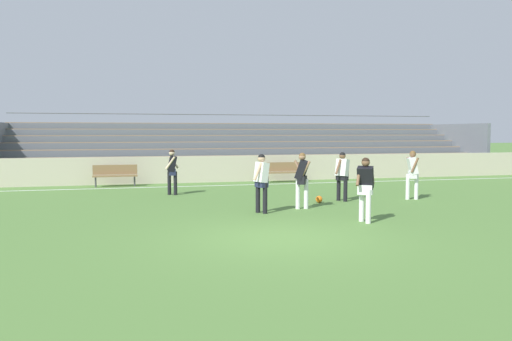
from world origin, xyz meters
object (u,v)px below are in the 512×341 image
object	(u,v)px
bench_near_bin	(284,170)
player_dark_challenging	(172,168)
player_white_trailing_run	(412,171)
bench_far_left	(115,173)
player_dark_on_ball	(302,176)
player_dark_pressing_high	(365,184)
player_white_dropping_back	(342,172)
player_white_wide_left	(261,178)
bleacher_stand	(252,147)
soccer_ball	(319,199)

from	to	relation	value
bench_near_bin	player_dark_challenging	distance (m)	6.31
player_white_trailing_run	bench_near_bin	bearing A→B (deg)	109.78
bench_near_bin	bench_far_left	distance (m)	7.34
player_dark_on_ball	player_dark_challenging	bearing A→B (deg)	128.08
bench_near_bin	player_dark_pressing_high	xyz separation A→B (m)	(-1.11, -10.32, 0.42)
player_white_dropping_back	player_dark_on_ball	distance (m)	2.25
player_white_wide_left	player_dark_on_ball	bearing A→B (deg)	19.18
player_dark_challenging	player_dark_pressing_high	xyz separation A→B (m)	(4.18, -6.90, -0.00)
bench_far_left	player_dark_on_ball	xyz separation A→B (m)	(5.46, -7.78, 0.44)
player_white_dropping_back	player_white_wide_left	world-z (taller)	player_white_wide_left
player_white_wide_left	player_dark_pressing_high	bearing A→B (deg)	-44.12
bench_far_left	player_white_dropping_back	size ratio (longest dim) A/B	1.12
player_dark_challenging	player_white_wide_left	distance (m)	5.24
bench_near_bin	bench_far_left	size ratio (longest dim) A/B	1.00
bench_near_bin	player_dark_challenging	xyz separation A→B (m)	(-5.29, -3.42, 0.43)
bleacher_stand	soccer_ball	distance (m)	11.64
bleacher_stand	player_white_trailing_run	bearing A→B (deg)	-76.94
bench_near_bin	player_white_wide_left	xyz separation A→B (m)	(-3.24, -8.25, 0.44)
bench_far_left	soccer_ball	xyz separation A→B (m)	(6.44, -6.65, -0.44)
bench_near_bin	player_dark_pressing_high	distance (m)	10.39
player_white_dropping_back	player_dark_challenging	distance (m)	6.09
bench_near_bin	player_dark_on_ball	distance (m)	8.01
player_dark_pressing_high	player_white_wide_left	xyz separation A→B (m)	(-2.14, 2.07, 0.02)
bench_far_left	player_dark_pressing_high	size ratio (longest dim) A/B	1.10
player_dark_challenging	bench_near_bin	bearing A→B (deg)	32.91
player_white_wide_left	soccer_ball	bearing A→B (deg)	34.26
player_white_dropping_back	bench_far_left	bearing A→B (deg)	138.39
player_dark_pressing_high	player_white_wide_left	bearing A→B (deg)	135.88
player_white_dropping_back	bleacher_stand	bearing A→B (deg)	91.24
bench_far_left	player_dark_on_ball	bearing A→B (deg)	-54.91
bench_far_left	player_dark_on_ball	size ratio (longest dim) A/B	1.08
player_white_dropping_back	soccer_ball	world-z (taller)	player_white_dropping_back
player_white_trailing_run	soccer_ball	size ratio (longest dim) A/B	7.47
bleacher_stand	player_white_dropping_back	world-z (taller)	bleacher_stand
bleacher_stand	player_white_dropping_back	distance (m)	11.40
bench_far_left	player_white_wide_left	world-z (taller)	player_white_wide_left
player_white_dropping_back	player_dark_pressing_high	bearing A→B (deg)	-105.65
bench_far_left	bleacher_stand	bearing A→B (deg)	34.74
bench_near_bin	player_dark_challenging	size ratio (longest dim) A/B	1.10
player_white_wide_left	soccer_ball	size ratio (longest dim) A/B	7.53
player_white_dropping_back	soccer_ball	size ratio (longest dim) A/B	7.32
bleacher_stand	player_dark_pressing_high	distance (m)	15.25
player_dark_on_ball	bleacher_stand	bearing A→B (deg)	82.81
player_dark_on_ball	player_dark_challenging	size ratio (longest dim) A/B	1.02
bleacher_stand	bench_far_left	distance (m)	8.64
player_white_dropping_back	soccer_ball	bearing A→B (deg)	-169.30
bleacher_stand	player_white_dropping_back	bearing A→B (deg)	-88.76
player_dark_challenging	bleacher_stand	bearing A→B (deg)	58.95
player_dark_challenging	player_dark_pressing_high	distance (m)	8.07
bench_near_bin	bench_far_left	bearing A→B (deg)	180.00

